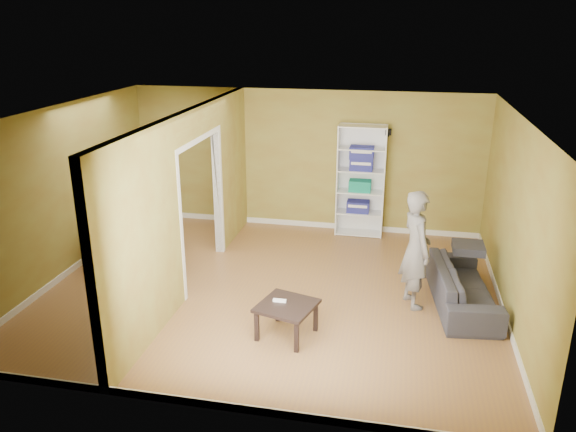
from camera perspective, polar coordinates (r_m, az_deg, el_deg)
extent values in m
plane|color=olive|center=(8.38, -1.63, -7.47)|extent=(6.50, 6.50, 0.00)
plane|color=white|center=(7.57, -1.82, 10.37)|extent=(6.50, 6.50, 0.00)
plane|color=#9A9A43|center=(10.47, 1.72, 5.67)|extent=(6.50, 0.00, 6.50)
plane|color=#9A9A43|center=(5.44, -8.37, -8.04)|extent=(6.50, 0.00, 6.50)
plane|color=#9A9A43|center=(9.16, -21.95, 2.21)|extent=(0.00, 5.50, 5.50)
plane|color=#9A9A43|center=(7.84, 22.10, -0.58)|extent=(0.00, 5.50, 5.50)
cube|color=black|center=(10.14, 10.16, 8.40)|extent=(0.10, 0.10, 0.10)
imported|color=black|center=(8.19, 17.36, -6.25)|extent=(1.99, 1.03, 0.73)
imported|color=slate|center=(7.77, 12.95, -2.33)|extent=(0.87, 0.79, 1.95)
cube|color=white|center=(10.27, 5.08, 3.69)|extent=(0.02, 0.37, 2.03)
cube|color=white|center=(10.22, 9.74, 3.39)|extent=(0.02, 0.37, 2.03)
cube|color=white|center=(10.40, 7.48, 3.80)|extent=(0.86, 0.02, 2.03)
cube|color=white|center=(10.55, 7.17, -1.67)|extent=(0.82, 0.37, 0.02)
cube|color=white|center=(10.41, 7.26, 0.38)|extent=(0.82, 0.37, 0.02)
cube|color=white|center=(10.29, 7.36, 2.48)|extent=(0.82, 0.37, 0.02)
cube|color=white|center=(10.18, 7.45, 4.62)|extent=(0.82, 0.37, 0.02)
cube|color=white|center=(10.09, 7.55, 6.81)|extent=(0.82, 0.37, 0.02)
cube|color=white|center=(10.01, 7.65, 9.03)|extent=(0.82, 0.37, 0.02)
cube|color=navy|center=(10.38, 7.13, 0.98)|extent=(0.41, 0.26, 0.21)
cube|color=#198A7E|center=(10.26, 7.32, 3.07)|extent=(0.39, 0.26, 0.20)
cube|color=navy|center=(10.15, 7.47, 5.25)|extent=(0.41, 0.27, 0.21)
cube|color=navy|center=(10.10, 7.51, 6.47)|extent=(0.43, 0.28, 0.22)
cube|color=black|center=(7.06, -0.13, -9.11)|extent=(0.66, 0.66, 0.04)
cube|color=black|center=(6.99, -2.84, -11.52)|extent=(0.05, 0.05, 0.40)
cube|color=black|center=(6.89, 1.69, -12.00)|extent=(0.05, 0.05, 0.40)
cube|color=black|center=(7.45, -1.79, -9.39)|extent=(0.05, 0.05, 0.40)
cube|color=black|center=(7.36, 2.44, -9.80)|extent=(0.05, 0.05, 0.40)
cube|color=white|center=(7.10, -0.86, -8.58)|extent=(0.17, 0.04, 0.03)
cube|color=tan|center=(9.27, -15.13, -0.78)|extent=(1.15, 0.76, 0.04)
cylinder|color=tan|center=(9.36, -18.72, -3.29)|extent=(0.05, 0.05, 0.68)
cylinder|color=tan|center=(8.90, -12.83, -3.92)|extent=(0.05, 0.05, 0.68)
cylinder|color=tan|center=(9.90, -16.84, -1.85)|extent=(0.05, 0.05, 0.68)
cylinder|color=tan|center=(9.46, -11.21, -2.36)|extent=(0.05, 0.05, 0.68)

